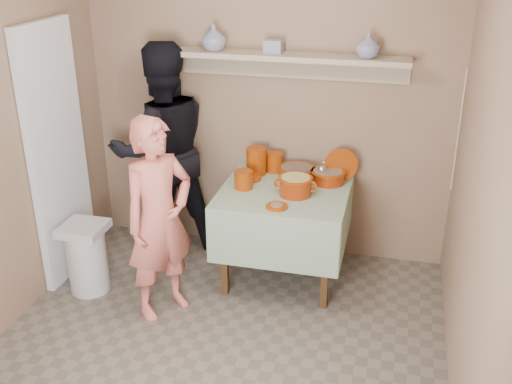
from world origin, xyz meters
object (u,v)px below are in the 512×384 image
(person_cook, at_px, (159,219))
(person_helper, at_px, (163,151))
(serving_table, at_px, (285,203))
(cazuela_rice, at_px, (295,184))
(trash_bin, at_px, (87,257))

(person_cook, height_order, person_helper, person_helper)
(serving_table, xyz_separation_m, cazuela_rice, (0.09, -0.09, 0.20))
(trash_bin, bearing_deg, serving_table, 22.02)
(person_cook, distance_m, person_helper, 0.97)
(cazuela_rice, height_order, trash_bin, cazuela_rice)
(person_cook, bearing_deg, trash_bin, 114.71)
(serving_table, relative_size, trash_bin, 1.74)
(serving_table, distance_m, trash_bin, 1.57)
(person_helper, distance_m, cazuela_rice, 1.22)
(person_cook, height_order, trash_bin, person_cook)
(person_cook, xyz_separation_m, trash_bin, (-0.67, 0.11, -0.46))
(person_cook, distance_m, trash_bin, 0.82)
(serving_table, bearing_deg, trash_bin, -157.98)
(serving_table, relative_size, cazuela_rice, 2.95)
(cazuela_rice, xyz_separation_m, trash_bin, (-1.52, -0.48, -0.56))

